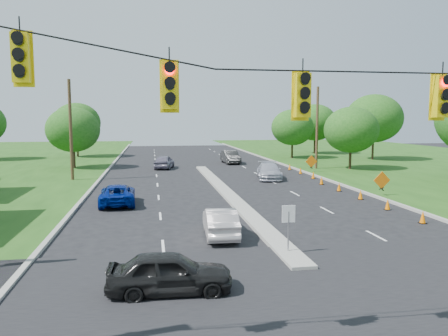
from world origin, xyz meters
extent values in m
plane|color=black|center=(0.00, 0.00, 0.00)|extent=(160.00, 160.00, 0.00)
cube|color=black|center=(0.00, 0.00, 0.00)|extent=(160.00, 14.00, 0.02)
cube|color=gray|center=(-10.10, 30.00, 0.00)|extent=(0.25, 110.00, 0.16)
cube|color=gray|center=(10.10, 30.00, 0.00)|extent=(0.25, 110.00, 0.16)
cube|color=gray|center=(0.00, 21.00, 0.00)|extent=(1.00, 34.00, 0.18)
cylinder|color=gray|center=(0.00, 6.00, 0.90)|extent=(0.06, 0.06, 1.80)
cube|color=white|center=(0.00, 6.00, 1.70)|extent=(0.55, 0.04, 0.70)
cylinder|color=black|center=(0.00, -1.00, 7.00)|extent=(24.00, 0.04, 0.04)
cube|color=yellow|center=(-8.00, -1.00, 6.75)|extent=(0.34, 0.24, 1.00)
cube|color=yellow|center=(-5.00, -1.00, 6.22)|extent=(0.34, 0.24, 1.00)
cube|color=yellow|center=(-2.00, -1.00, 6.05)|extent=(0.34, 0.24, 1.00)
cube|color=yellow|center=(1.50, -1.00, 6.05)|extent=(0.34, 0.24, 1.00)
cylinder|color=#422D1C|center=(-12.50, 30.00, 4.50)|extent=(0.28, 0.28, 9.00)
cylinder|color=#422D1C|center=(12.50, 35.00, 4.50)|extent=(0.28, 0.28, 9.00)
cone|color=#FF7502|center=(8.70, 10.00, 0.35)|extent=(0.32, 0.32, 0.70)
cone|color=#FF7502|center=(8.70, 13.50, 0.35)|extent=(0.32, 0.32, 0.70)
cone|color=#FF7502|center=(8.70, 17.00, 0.35)|extent=(0.32, 0.32, 0.70)
cone|color=#FF7502|center=(8.70, 20.50, 0.35)|extent=(0.32, 0.32, 0.70)
cone|color=#FF7502|center=(8.70, 24.00, 0.35)|extent=(0.32, 0.32, 0.70)
cone|color=#FF7502|center=(9.30, 27.50, 0.35)|extent=(0.32, 0.32, 0.70)
cone|color=#FF7502|center=(9.30, 31.00, 0.35)|extent=(0.32, 0.32, 0.70)
cone|color=#FF7502|center=(9.30, 34.50, 0.35)|extent=(0.32, 0.32, 0.70)
cube|color=black|center=(10.80, 18.00, 0.55)|extent=(0.06, 0.58, 0.26)
cube|color=black|center=(10.80, 18.00, 0.55)|extent=(0.06, 0.58, 0.26)
cube|color=orange|center=(10.80, 18.00, 1.15)|extent=(1.27, 0.05, 1.27)
cube|color=black|center=(10.80, 32.00, 0.55)|extent=(0.06, 0.58, 0.26)
cube|color=black|center=(10.80, 32.00, 0.55)|extent=(0.06, 0.58, 0.26)
cube|color=orange|center=(10.80, 32.00, 1.15)|extent=(1.27, 0.05, 1.27)
cylinder|color=black|center=(-14.00, 40.00, 1.26)|extent=(0.28, 0.28, 2.52)
ellipsoid|color=#194C14|center=(-14.00, 40.00, 4.34)|extent=(5.88, 5.88, 5.04)
cylinder|color=black|center=(-16.00, 55.00, 1.44)|extent=(0.28, 0.28, 2.88)
ellipsoid|color=#194C14|center=(-16.00, 55.00, 4.96)|extent=(6.72, 6.72, 5.76)
cylinder|color=black|center=(16.00, 34.00, 1.26)|extent=(0.28, 0.28, 2.52)
ellipsoid|color=#194C14|center=(16.00, 34.00, 4.34)|extent=(5.88, 5.88, 5.04)
cylinder|color=black|center=(24.00, 44.00, 1.62)|extent=(0.28, 0.28, 3.24)
ellipsoid|color=#194C14|center=(24.00, 44.00, 5.58)|extent=(7.56, 7.56, 6.48)
cylinder|color=black|center=(20.00, 55.00, 1.44)|extent=(0.28, 0.28, 2.88)
ellipsoid|color=#194C14|center=(20.00, 55.00, 4.96)|extent=(6.72, 6.72, 5.76)
cylinder|color=black|center=(14.00, 48.00, 1.26)|extent=(0.28, 0.28, 2.52)
ellipsoid|color=#194C14|center=(14.00, 48.00, 4.34)|extent=(5.88, 5.88, 5.04)
imported|color=black|center=(-4.91, 2.82, 0.67)|extent=(4.02, 1.75, 1.35)
imported|color=beige|center=(-2.28, 9.29, 0.68)|extent=(1.65, 4.18, 1.35)
imported|color=navy|center=(-7.65, 17.96, 0.66)|extent=(2.38, 4.83, 1.32)
imported|color=#A5A8B6|center=(5.23, 28.07, 0.74)|extent=(3.00, 5.42, 1.49)
imported|color=slate|center=(-4.07, 38.24, 0.75)|extent=(2.70, 4.71, 1.51)
imported|color=#242424|center=(4.22, 42.59, 0.80)|extent=(1.93, 4.93, 1.60)
camera|label=1|loc=(-5.40, -10.63, 5.52)|focal=35.00mm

